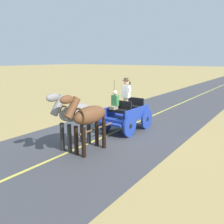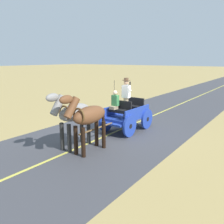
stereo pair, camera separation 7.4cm
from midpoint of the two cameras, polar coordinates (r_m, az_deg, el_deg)
ground_plane at (r=11.21m, az=1.89°, el=-4.47°), size 200.00×200.00×0.00m
road_surface at (r=11.21m, az=1.90°, el=-4.45°), size 6.20×160.00×0.01m
road_centre_stripe at (r=11.21m, az=1.90°, el=-4.43°), size 0.12×160.00×0.00m
horse_drawn_carriage at (r=11.02m, az=3.61°, el=-0.40°), size 1.44×4.50×2.50m
horse_near_side at (r=8.35m, az=-5.67°, el=-1.16°), size 0.61×2.13×2.21m
horse_off_side at (r=8.84m, az=-9.18°, el=-0.46°), size 0.61×2.13×2.21m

